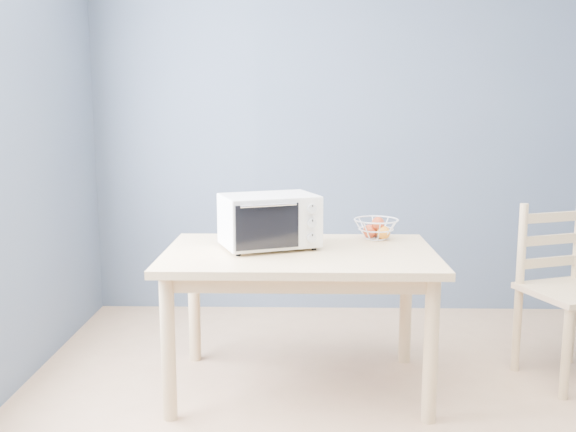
{
  "coord_description": "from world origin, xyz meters",
  "views": [
    {
      "loc": [
        -0.49,
        -2.4,
        1.48
      ],
      "look_at": [
        -0.56,
        0.86,
        0.93
      ],
      "focal_mm": 40.0,
      "sensor_mm": 36.0,
      "label": 1
    }
  ],
  "objects_px": {
    "dining_table": "(299,270)",
    "dining_chair": "(566,294)",
    "fruit_basket": "(376,228)",
    "toaster_oven": "(266,220)"
  },
  "relations": [
    {
      "from": "fruit_basket",
      "to": "dining_chair",
      "type": "xyz_separation_m",
      "value": [
        1.03,
        -0.13,
        -0.34
      ]
    },
    {
      "from": "toaster_oven",
      "to": "fruit_basket",
      "type": "bearing_deg",
      "value": 1.26
    },
    {
      "from": "toaster_oven",
      "to": "fruit_basket",
      "type": "relative_size",
      "value": 2.11
    },
    {
      "from": "toaster_oven",
      "to": "dining_chair",
      "type": "xyz_separation_m",
      "value": [
        1.64,
        0.12,
        -0.42
      ]
    },
    {
      "from": "dining_table",
      "to": "toaster_oven",
      "type": "height_order",
      "value": "toaster_oven"
    },
    {
      "from": "dining_table",
      "to": "fruit_basket",
      "type": "height_order",
      "value": "fruit_basket"
    },
    {
      "from": "dining_table",
      "to": "dining_chair",
      "type": "xyz_separation_m",
      "value": [
        1.46,
        0.18,
        -0.17
      ]
    },
    {
      "from": "toaster_oven",
      "to": "fruit_basket",
      "type": "xyz_separation_m",
      "value": [
        0.61,
        0.25,
        -0.09
      ]
    },
    {
      "from": "dining_chair",
      "to": "fruit_basket",
      "type": "bearing_deg",
      "value": 153.11
    },
    {
      "from": "fruit_basket",
      "to": "dining_chair",
      "type": "relative_size",
      "value": 0.28
    }
  ]
}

